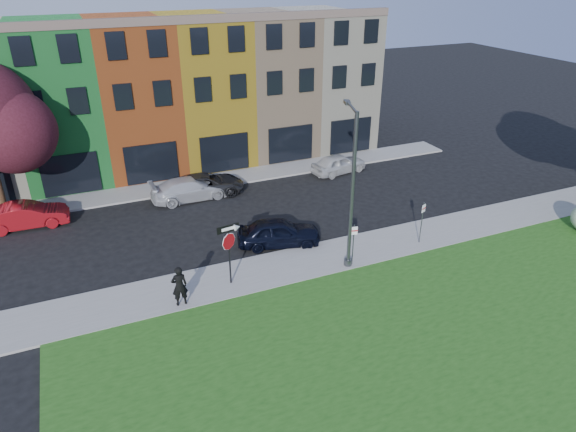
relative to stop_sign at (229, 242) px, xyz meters
name	(u,v)px	position (x,y,z in m)	size (l,w,h in m)	color
ground	(332,296)	(3.87, -2.64, -2.27)	(120.00, 120.00, 0.00)	black
sidewalk_near	(339,255)	(5.87, 0.36, -2.21)	(40.00, 3.00, 0.12)	gray
sidewalk_far	(188,185)	(0.87, 12.36, -2.21)	(40.00, 2.40, 0.12)	gray
grass_park	(575,329)	(11.87, -8.64, -2.22)	(40.00, 16.00, 0.10)	#204D16
rowhouse_block	(169,91)	(1.37, 18.54, 2.72)	(30.00, 10.12, 10.00)	beige
stop_sign	(229,242)	(0.00, 0.00, 0.00)	(1.05, 0.19, 3.02)	black
man	(179,286)	(-2.48, -0.70, -1.21)	(0.70, 0.47, 1.88)	black
sedan_near	(279,232)	(3.46, 2.64, -1.54)	(4.63, 2.85, 1.47)	black
parked_car_red	(27,215)	(-8.70, 10.06, -1.56)	(4.41, 1.68, 1.44)	maroon
parked_car_silver	(190,189)	(0.56, 10.17, -1.57)	(4.91, 2.16, 1.40)	silver
parked_car_dark	(206,184)	(1.70, 10.51, -1.60)	(5.09, 2.78, 1.35)	black
parked_car_white	(339,164)	(11.22, 10.43, -1.58)	(4.26, 2.29, 1.38)	silver
street_lamp	(351,191)	(5.81, -0.54, 1.70)	(1.04, 2.50, 7.65)	#494C4E
parking_sign_a	(354,240)	(5.97, -0.75, -0.80)	(0.32, 0.12, 2.16)	#494C4E
parking_sign_b	(422,218)	(10.31, -0.28, -0.71)	(0.30, 0.16, 2.32)	#494C4E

